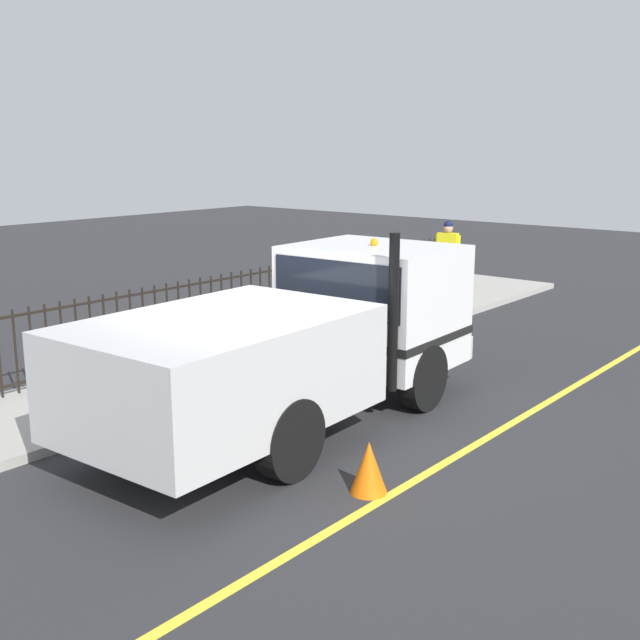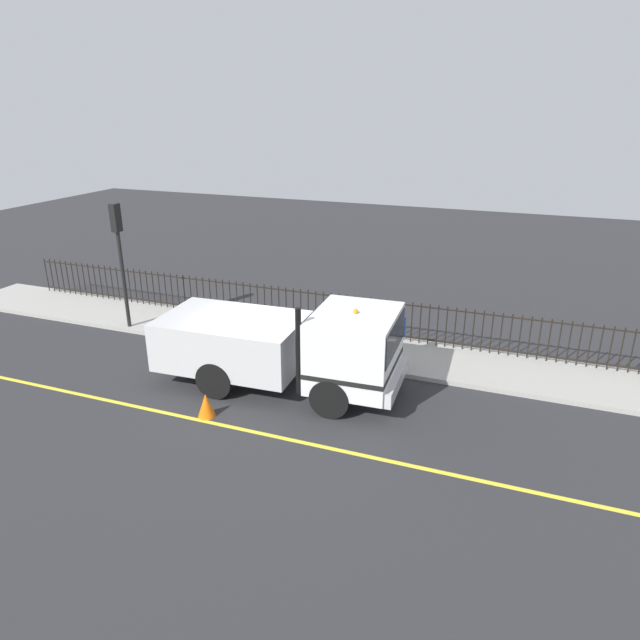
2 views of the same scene
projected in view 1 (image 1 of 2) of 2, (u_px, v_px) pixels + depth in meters
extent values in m
plane|color=#2B2B2D|center=(255.00, 438.00, 10.13)|extent=(56.71, 56.71, 0.00)
cube|color=#A3A099|center=(125.00, 392.00, 11.82)|extent=(2.47, 25.78, 0.13)
cube|color=yellow|center=(405.00, 486.00, 8.68)|extent=(0.12, 23.20, 0.01)
cube|color=white|center=(373.00, 304.00, 11.78)|extent=(2.42, 2.05, 1.78)
cube|color=black|center=(374.00, 279.00, 11.69)|extent=(2.23, 2.08, 0.78)
cube|color=silver|center=(221.00, 369.00, 9.28)|extent=(2.50, 3.75, 1.27)
cube|color=silver|center=(408.00, 338.00, 12.76)|extent=(2.23, 0.30, 0.36)
cube|color=black|center=(373.00, 329.00, 11.87)|extent=(2.44, 2.07, 0.12)
cylinder|color=black|center=(307.00, 354.00, 12.36)|extent=(0.34, 0.97, 0.96)
cylinder|color=black|center=(423.00, 377.00, 11.13)|extent=(0.34, 0.97, 0.96)
cylinder|color=black|center=(163.00, 403.00, 10.03)|extent=(0.34, 0.97, 0.96)
cylinder|color=black|center=(290.00, 439.00, 8.80)|extent=(0.34, 0.97, 0.96)
sphere|color=orange|center=(374.00, 242.00, 11.58)|extent=(0.12, 0.12, 0.12)
cylinder|color=black|center=(393.00, 313.00, 10.31)|extent=(0.14, 0.14, 2.13)
cube|color=#264C99|center=(297.00, 291.00, 13.42)|extent=(0.46, 0.53, 0.61)
sphere|color=tan|center=(297.00, 267.00, 13.33)|extent=(0.23, 0.23, 0.23)
sphere|color=#14193F|center=(297.00, 263.00, 13.31)|extent=(0.22, 0.22, 0.22)
cylinder|color=tan|center=(298.00, 331.00, 13.66)|extent=(0.12, 0.12, 0.82)
cylinder|color=tan|center=(297.00, 333.00, 13.49)|extent=(0.12, 0.12, 0.82)
cylinder|color=#264C99|center=(299.00, 290.00, 13.69)|extent=(0.09, 0.09, 0.58)
cylinder|color=#264C99|center=(295.00, 296.00, 13.16)|extent=(0.09, 0.09, 0.58)
cube|color=yellow|center=(448.00, 246.00, 19.37)|extent=(0.53, 0.31, 0.63)
sphere|color=tan|center=(448.00, 228.00, 19.28)|extent=(0.23, 0.23, 0.23)
sphere|color=#14193F|center=(448.00, 225.00, 19.26)|extent=(0.22, 0.22, 0.22)
cylinder|color=#3F3F47|center=(450.00, 275.00, 19.49)|extent=(0.13, 0.13, 0.84)
cylinder|color=#3F3F47|center=(443.00, 274.00, 19.57)|extent=(0.13, 0.13, 0.84)
cylinder|color=yellow|center=(458.00, 247.00, 19.24)|extent=(0.09, 0.09, 0.59)
cylinder|color=yellow|center=(437.00, 246.00, 19.51)|extent=(0.09, 0.09, 0.59)
cylinder|color=black|center=(445.00, 260.00, 20.51)|extent=(0.04, 0.04, 1.27)
cylinder|color=black|center=(439.00, 261.00, 20.32)|extent=(0.04, 0.04, 1.27)
cylinder|color=black|center=(434.00, 262.00, 20.13)|extent=(0.04, 0.04, 1.27)
cylinder|color=black|center=(429.00, 263.00, 19.93)|extent=(0.04, 0.04, 1.27)
cylinder|color=black|center=(423.00, 265.00, 19.74)|extent=(0.04, 0.04, 1.27)
cylinder|color=black|center=(418.00, 266.00, 19.54)|extent=(0.04, 0.04, 1.27)
cylinder|color=black|center=(412.00, 267.00, 19.35)|extent=(0.04, 0.04, 1.27)
cylinder|color=black|center=(406.00, 268.00, 19.16)|extent=(0.04, 0.04, 1.27)
cylinder|color=black|center=(401.00, 269.00, 18.96)|extent=(0.04, 0.04, 1.27)
cylinder|color=black|center=(395.00, 271.00, 18.77)|extent=(0.04, 0.04, 1.27)
cylinder|color=black|center=(388.00, 272.00, 18.58)|extent=(0.04, 0.04, 1.27)
cylinder|color=black|center=(382.00, 273.00, 18.38)|extent=(0.04, 0.04, 1.27)
cylinder|color=black|center=(376.00, 275.00, 18.19)|extent=(0.04, 0.04, 1.27)
cylinder|color=black|center=(369.00, 276.00, 18.00)|extent=(0.04, 0.04, 1.27)
cylinder|color=black|center=(363.00, 278.00, 17.80)|extent=(0.04, 0.04, 1.27)
cylinder|color=black|center=(356.00, 279.00, 17.61)|extent=(0.04, 0.04, 1.27)
cylinder|color=black|center=(349.00, 281.00, 17.41)|extent=(0.04, 0.04, 1.27)
cylinder|color=black|center=(342.00, 282.00, 17.22)|extent=(0.04, 0.04, 1.27)
cylinder|color=black|center=(334.00, 284.00, 17.03)|extent=(0.04, 0.04, 1.27)
cylinder|color=black|center=(327.00, 285.00, 16.83)|extent=(0.04, 0.04, 1.27)
cylinder|color=black|center=(319.00, 287.00, 16.64)|extent=(0.04, 0.04, 1.27)
cylinder|color=black|center=(312.00, 288.00, 16.45)|extent=(0.04, 0.04, 1.27)
cylinder|color=black|center=(304.00, 290.00, 16.25)|extent=(0.04, 0.04, 1.27)
cylinder|color=black|center=(295.00, 292.00, 16.06)|extent=(0.04, 0.04, 1.27)
cylinder|color=black|center=(287.00, 294.00, 15.87)|extent=(0.04, 0.04, 1.27)
cylinder|color=black|center=(278.00, 296.00, 15.67)|extent=(0.04, 0.04, 1.27)
cylinder|color=black|center=(270.00, 297.00, 15.48)|extent=(0.04, 0.04, 1.27)
cylinder|color=black|center=(261.00, 299.00, 15.28)|extent=(0.04, 0.04, 1.27)
cylinder|color=black|center=(251.00, 301.00, 15.09)|extent=(0.04, 0.04, 1.27)
cylinder|color=black|center=(242.00, 303.00, 14.90)|extent=(0.04, 0.04, 1.27)
cylinder|color=black|center=(232.00, 305.00, 14.70)|extent=(0.04, 0.04, 1.27)
cylinder|color=black|center=(222.00, 308.00, 14.51)|extent=(0.04, 0.04, 1.27)
cylinder|color=black|center=(212.00, 310.00, 14.32)|extent=(0.04, 0.04, 1.27)
cylinder|color=black|center=(201.00, 312.00, 14.12)|extent=(0.04, 0.04, 1.27)
cylinder|color=black|center=(190.00, 314.00, 13.93)|extent=(0.04, 0.04, 1.27)
cylinder|color=black|center=(179.00, 317.00, 13.74)|extent=(0.04, 0.04, 1.27)
cylinder|color=black|center=(168.00, 319.00, 13.54)|extent=(0.04, 0.04, 1.27)
cylinder|color=black|center=(156.00, 322.00, 13.35)|extent=(0.04, 0.04, 1.27)
cylinder|color=black|center=(144.00, 324.00, 13.15)|extent=(0.04, 0.04, 1.27)
cylinder|color=black|center=(131.00, 327.00, 12.96)|extent=(0.04, 0.04, 1.27)
cylinder|color=black|center=(118.00, 330.00, 12.77)|extent=(0.04, 0.04, 1.27)
cylinder|color=black|center=(105.00, 333.00, 12.57)|extent=(0.04, 0.04, 1.27)
cylinder|color=black|center=(91.00, 336.00, 12.38)|extent=(0.04, 0.04, 1.27)
cylinder|color=black|center=(77.00, 339.00, 12.19)|extent=(0.04, 0.04, 1.27)
cylinder|color=black|center=(63.00, 342.00, 11.99)|extent=(0.04, 0.04, 1.27)
cylinder|color=black|center=(47.00, 345.00, 11.80)|extent=(0.04, 0.04, 1.27)
cylinder|color=black|center=(32.00, 348.00, 11.61)|extent=(0.04, 0.04, 1.27)
cylinder|color=black|center=(16.00, 352.00, 11.41)|extent=(0.04, 0.04, 1.27)
cube|color=black|center=(82.00, 304.00, 12.17)|extent=(0.04, 21.91, 0.04)
cube|color=black|center=(86.00, 367.00, 12.39)|extent=(0.04, 21.91, 0.04)
cube|color=gray|center=(171.00, 344.00, 12.46)|extent=(0.86, 0.41, 0.97)
cone|color=orange|center=(369.00, 467.00, 8.48)|extent=(0.41, 0.41, 0.59)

